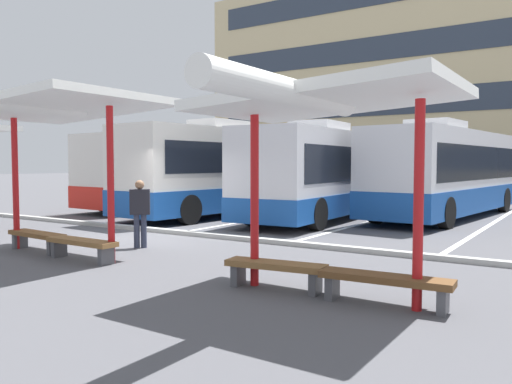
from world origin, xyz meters
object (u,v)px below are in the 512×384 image
coach_bus_0 (183,172)px  waiting_shelter_2 (322,103)px  bench_4 (275,269)px  waiting_passenger_0 (140,209)px  bench_5 (385,283)px  coach_bus_2 (335,174)px  coach_bus_3 (447,174)px  waiting_shelter_1 (46,109)px  coach_bus_1 (245,171)px  bench_3 (82,245)px  bench_2 (37,237)px

coach_bus_0 → waiting_shelter_2: 16.56m
bench_4 → waiting_passenger_0: bearing=160.3°
bench_5 → coach_bus_2: bearing=117.6°
coach_bus_0 → bench_4: bearing=-43.5°
bench_4 → coach_bus_2: bearing=109.8°
bench_5 → waiting_passenger_0: (-6.63, 1.71, 0.60)m
waiting_shelter_2 → bench_4: 2.73m
coach_bus_3 → waiting_passenger_0: (-4.52, -11.33, -0.68)m
waiting_shelter_1 → waiting_shelter_2: waiting_shelter_1 is taller
coach_bus_2 → waiting_shelter_1: bearing=-97.9°
waiting_passenger_0 → coach_bus_1: bearing=108.3°
coach_bus_1 → waiting_shelter_2: 13.71m
bench_3 → bench_2: bearing=174.7°
bench_4 → bench_5: same height
coach_bus_3 → bench_5: 13.27m
coach_bus_3 → bench_4: coach_bus_3 is taller
waiting_shelter_1 → bench_3: waiting_shelter_1 is taller
waiting_shelter_2 → bench_5: bearing=14.2°
coach_bus_3 → waiting_shelter_1: size_ratio=1.99×
coach_bus_2 → bench_5: bearing=-62.4°
waiting_shelter_2 → bench_5: waiting_shelter_2 is taller
waiting_shelter_2 → bench_4: (-0.90, 0.20, -2.57)m
coach_bus_1 → bench_5: 14.14m
coach_bus_0 → waiting_shelter_1: coach_bus_0 is taller
coach_bus_2 → waiting_passenger_0: 9.40m
waiting_shelter_1 → bench_2: size_ratio=2.91×
waiting_shelter_1 → bench_5: waiting_shelter_1 is taller
waiting_shelter_1 → waiting_passenger_0: 3.08m
coach_bus_2 → waiting_shelter_2: (4.88, -11.27, 1.29)m
coach_bus_1 → waiting_shelter_1: bearing=-78.6°
bench_2 → bench_3: same height
coach_bus_2 → bench_2: (-2.47, -11.01, -1.27)m
bench_2 → bench_3: 1.81m
waiting_shelter_1 → bench_2: (-0.90, 0.30, -2.85)m
coach_bus_2 → bench_2: coach_bus_2 is taller
coach_bus_1 → coach_bus_2: bearing=10.1°
bench_4 → bench_2: bearing=179.5°
bench_2 → bench_4: 6.45m
bench_2 → bench_5: same height
waiting_shelter_1 → bench_4: bearing=2.5°
bench_2 → bench_3: size_ratio=0.99×
coach_bus_3 → waiting_shelter_2: bearing=-84.8°
coach_bus_0 → waiting_shelter_1: (5.83, -11.06, 1.57)m
coach_bus_3 → waiting_shelter_2: (1.20, -13.27, 1.28)m
waiting_passenger_0 → bench_4: bearing=-19.7°
coach_bus_3 → bench_3: 13.93m
waiting_shelter_2 → waiting_shelter_1: bearing=-179.6°
coach_bus_2 → coach_bus_3: bearing=28.5°
coach_bus_3 → waiting_shelter_1: (-5.25, -13.31, 1.57)m
coach_bus_1 → bench_2: size_ratio=6.74×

